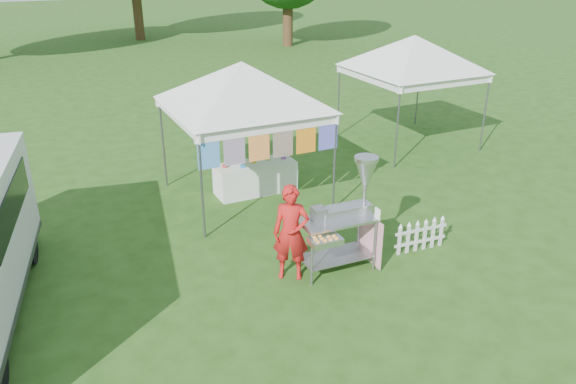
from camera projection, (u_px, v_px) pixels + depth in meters
ground at (322, 271)px, 9.65m from camera, size 120.00×120.00×0.00m
canopy_main at (242, 62)px, 11.34m from camera, size 4.24×4.24×3.45m
canopy_right at (415, 35)px, 14.77m from camera, size 4.24×4.24×3.45m
donut_cart at (349, 207)px, 9.31m from camera, size 1.45×0.93×1.98m
vendor at (291, 233)px, 9.18m from camera, size 0.72×0.64×1.65m
picket_fence at (421, 236)px, 10.21m from camera, size 1.08×0.10×0.56m
display_table at (255, 178)px, 12.66m from camera, size 1.80×0.70×0.69m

